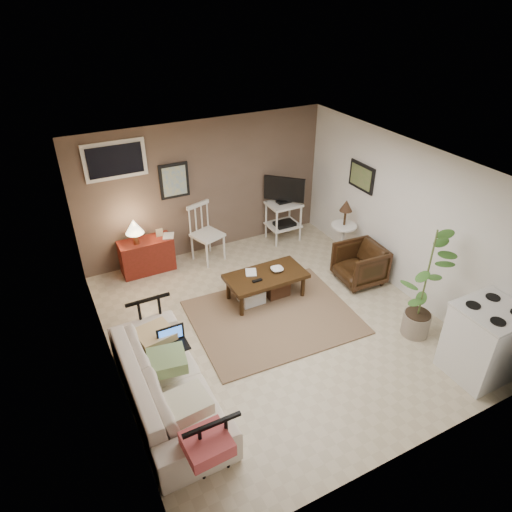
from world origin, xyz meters
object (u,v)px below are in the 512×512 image
side_table (344,224)px  potted_plant (426,281)px  stove (484,341)px  tv_stand (284,208)px  armchair (360,263)px  red_console (146,253)px  coffee_table (265,284)px  sofa (166,375)px  spindle_chair (207,235)px

side_table → potted_plant: potted_plant is taller
stove → side_table: bearing=88.4°
tv_stand → armchair: bearing=-77.8°
red_console → potted_plant: (2.92, -3.34, 0.55)m
side_table → armchair: bearing=-101.7°
armchair → coffee_table: bearing=-96.0°
coffee_table → side_table: bearing=12.9°
coffee_table → sofa: bearing=-146.8°
tv_stand → red_console: bearing=178.0°
armchair → tv_stand: bearing=-164.0°
side_table → armchair: 0.78m
coffee_table → armchair: 1.64m
side_table → coffee_table: bearing=-167.1°
sofa → side_table: 4.12m
sofa → armchair: (3.60, 1.02, -0.08)m
coffee_table → sofa: size_ratio=0.55×
sofa → stove: stove is taller
tv_stand → potted_plant: potted_plant is taller
red_console → stove: red_console is taller
sofa → potted_plant: (3.49, -0.40, 0.46)m
red_console → side_table: side_table is taller
sofa → red_console: bearing=-10.9°
tv_stand → potted_plant: 3.27m
sofa → side_table: size_ratio=1.92×
red_console → armchair: 3.59m
coffee_table → potted_plant: (1.50, -1.71, 0.64)m
tv_stand → side_table: tv_stand is taller
red_console → spindle_chair: size_ratio=0.99×
armchair → side_table: bearing=172.1°
coffee_table → red_console: (-1.43, 1.63, 0.09)m
sofa → potted_plant: 3.54m
coffee_table → stove: stove is taller
potted_plant → stove: size_ratio=1.68×
red_console → stove: size_ratio=1.02×
tv_stand → armchair: tv_stand is taller
red_console → side_table: size_ratio=0.88×
stove → sofa: bearing=160.2°
spindle_chair → side_table: 2.40m
red_console → stove: bearing=-54.0°
coffee_table → spindle_chair: 1.58m
red_console → tv_stand: 2.67m
sofa → red_console: size_ratio=2.19×
tv_stand → side_table: (0.53, -1.14, 0.05)m
red_console → coffee_table: bearing=-48.8°
coffee_table → tv_stand: (1.22, 1.54, 0.41)m
side_table → red_console: bearing=158.8°
red_console → spindle_chair: 1.09m
coffee_table → red_console: 2.17m
sofa → armchair: 3.75m
coffee_table → sofa: (-1.99, -1.30, 0.18)m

